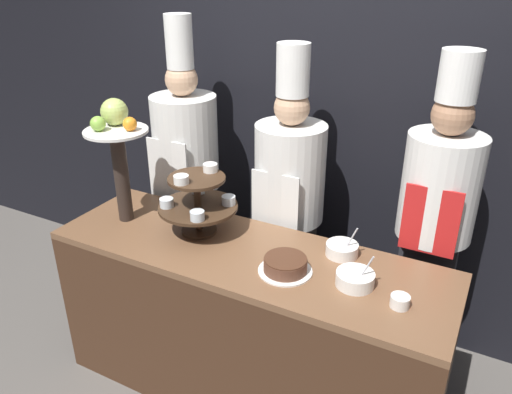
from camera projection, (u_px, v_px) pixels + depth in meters
wall_back at (322, 103)px, 2.92m from camera, size 10.00×0.06×2.80m
buffet_counter at (247, 325)px, 2.59m from camera, size 1.97×0.62×0.89m
tiered_stand at (198, 200)px, 2.50m from camera, size 0.40×0.40×0.35m
fruit_pedestal at (117, 141)px, 2.55m from camera, size 0.32×0.32×0.64m
cake_round at (285, 265)px, 2.23m from camera, size 0.25×0.25×0.07m
cup_white at (400, 301)px, 2.01m from camera, size 0.08×0.08×0.05m
serving_bowl_near at (355, 279)px, 2.14m from camera, size 0.17×0.17×0.16m
serving_bowl_far at (342, 249)px, 2.36m from camera, size 0.15×0.15×0.16m
chef_left at (187, 167)px, 3.09m from camera, size 0.39×0.39×1.90m
chef_center_left at (289, 196)px, 2.82m from camera, size 0.39×0.39×1.79m
chef_center_right at (435, 219)px, 2.46m from camera, size 0.36×0.36×1.82m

